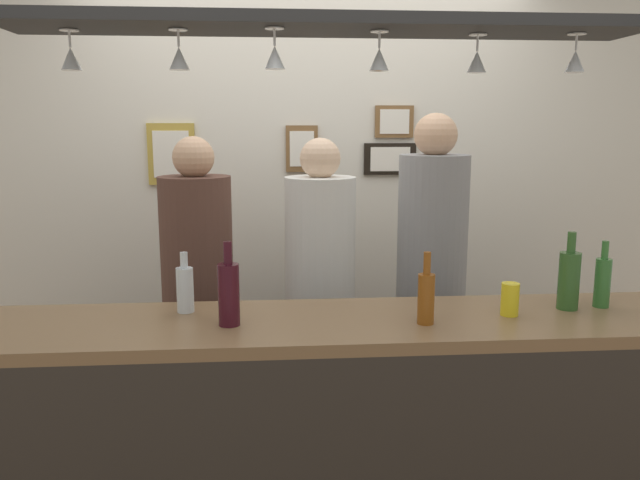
% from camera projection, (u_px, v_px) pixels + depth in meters
% --- Properties ---
extents(back_wall, '(4.40, 0.06, 2.60)m').
position_uv_depth(back_wall, '(306.00, 195.00, 3.67)').
color(back_wall, silver).
rests_on(back_wall, ground_plane).
extents(bar_counter, '(2.70, 0.55, 1.01)m').
position_uv_depth(bar_counter, '(334.00, 422.00, 2.21)').
color(bar_counter, brown).
rests_on(bar_counter, ground_plane).
extents(overhead_glass_rack, '(2.20, 0.36, 0.04)m').
position_uv_depth(overhead_glass_rack, '(329.00, 25.00, 2.17)').
color(overhead_glass_rack, black).
extents(hanging_wineglass_far_left, '(0.07, 0.07, 0.13)m').
position_uv_depth(hanging_wineglass_far_left, '(71.00, 57.00, 2.15)').
color(hanging_wineglass_far_left, silver).
rests_on(hanging_wineglass_far_left, overhead_glass_rack).
extents(hanging_wineglass_left, '(0.07, 0.07, 0.13)m').
position_uv_depth(hanging_wineglass_left, '(179.00, 57.00, 2.13)').
color(hanging_wineglass_left, silver).
rests_on(hanging_wineglass_left, overhead_glass_rack).
extents(hanging_wineglass_center_left, '(0.07, 0.07, 0.13)m').
position_uv_depth(hanging_wineglass_center_left, '(275.00, 56.00, 2.10)').
color(hanging_wineglass_center_left, silver).
rests_on(hanging_wineglass_center_left, overhead_glass_rack).
extents(hanging_wineglass_center, '(0.07, 0.07, 0.13)m').
position_uv_depth(hanging_wineglass_center, '(379.00, 58.00, 2.17)').
color(hanging_wineglass_center, silver).
rests_on(hanging_wineglass_center, overhead_glass_rack).
extents(hanging_wineglass_center_right, '(0.07, 0.07, 0.13)m').
position_uv_depth(hanging_wineglass_center_right, '(477.00, 60.00, 2.25)').
color(hanging_wineglass_center_right, silver).
rests_on(hanging_wineglass_center_right, overhead_glass_rack).
extents(hanging_wineglass_right, '(0.07, 0.07, 0.13)m').
position_uv_depth(hanging_wineglass_right, '(575.00, 60.00, 2.23)').
color(hanging_wineglass_right, silver).
rests_on(hanging_wineglass_right, overhead_glass_rack).
extents(person_left_brown_shirt, '(0.34, 0.34, 1.65)m').
position_uv_depth(person_left_brown_shirt, '(198.00, 275.00, 3.03)').
color(person_left_brown_shirt, '#2D334C').
rests_on(person_left_brown_shirt, ground_plane).
extents(person_middle_white_patterned_shirt, '(0.34, 0.34, 1.64)m').
position_uv_depth(person_middle_white_patterned_shirt, '(320.00, 274.00, 3.08)').
color(person_middle_white_patterned_shirt, '#2D334C').
rests_on(person_middle_white_patterned_shirt, ground_plane).
extents(person_right_grey_shirt, '(0.34, 0.34, 1.76)m').
position_uv_depth(person_right_grey_shirt, '(432.00, 257.00, 3.11)').
color(person_right_grey_shirt, '#2D334C').
rests_on(person_right_grey_shirt, ground_plane).
extents(bottle_champagne_green, '(0.08, 0.08, 0.30)m').
position_uv_depth(bottle_champagne_green, '(569.00, 279.00, 2.41)').
color(bottle_champagne_green, '#2D5623').
rests_on(bottle_champagne_green, bar_counter).
extents(bottle_wine_dark_red, '(0.08, 0.08, 0.30)m').
position_uv_depth(bottle_wine_dark_red, '(229.00, 293.00, 2.21)').
color(bottle_wine_dark_red, '#380F19').
rests_on(bottle_wine_dark_red, bar_counter).
extents(bottle_beer_amber_tall, '(0.06, 0.06, 0.26)m').
position_uv_depth(bottle_beer_amber_tall, '(426.00, 296.00, 2.23)').
color(bottle_beer_amber_tall, brown).
rests_on(bottle_beer_amber_tall, bar_counter).
extents(bottle_beer_green_import, '(0.06, 0.06, 0.26)m').
position_uv_depth(bottle_beer_green_import, '(603.00, 281.00, 2.44)').
color(bottle_beer_green_import, '#336B2D').
rests_on(bottle_beer_green_import, bar_counter).
extents(bottle_soda_clear, '(0.06, 0.06, 0.23)m').
position_uv_depth(bottle_soda_clear, '(185.00, 288.00, 2.38)').
color(bottle_soda_clear, silver).
rests_on(bottle_soda_clear, bar_counter).
extents(drink_can, '(0.07, 0.07, 0.12)m').
position_uv_depth(drink_can, '(510.00, 299.00, 2.34)').
color(drink_can, yellow).
rests_on(drink_can, bar_counter).
extents(picture_frame_lower_pair, '(0.30, 0.02, 0.18)m').
position_uv_depth(picture_frame_lower_pair, '(390.00, 159.00, 3.63)').
color(picture_frame_lower_pair, black).
rests_on(picture_frame_lower_pair, back_wall).
extents(picture_frame_caricature, '(0.26, 0.02, 0.34)m').
position_uv_depth(picture_frame_caricature, '(171.00, 154.00, 3.53)').
color(picture_frame_caricature, '#B29338').
rests_on(picture_frame_caricature, back_wall).
extents(picture_frame_crest, '(0.18, 0.02, 0.26)m').
position_uv_depth(picture_frame_crest, '(302.00, 149.00, 3.58)').
color(picture_frame_crest, brown).
rests_on(picture_frame_crest, back_wall).
extents(picture_frame_upper_small, '(0.22, 0.02, 0.18)m').
position_uv_depth(picture_frame_upper_small, '(394.00, 122.00, 3.59)').
color(picture_frame_upper_small, brown).
rests_on(picture_frame_upper_small, back_wall).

